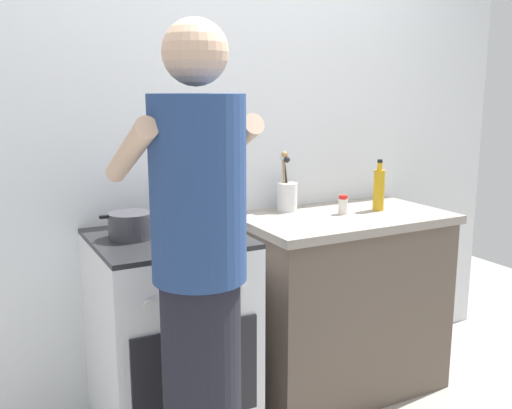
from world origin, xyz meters
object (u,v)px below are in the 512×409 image
at_px(mixing_bowl, 199,223).
at_px(oil_bottle, 379,189).
at_px(pot, 131,225).
at_px(stove_range, 170,338).
at_px(spice_bottle, 343,205).
at_px(utensil_crock, 287,194).
at_px(person, 200,290).

height_order(mixing_bowl, oil_bottle, oil_bottle).
xyz_separation_m(pot, mixing_bowl, (0.28, -0.05, -0.01)).
bearing_deg(mixing_bowl, stove_range, 175.52).
height_order(pot, mixing_bowl, pot).
bearing_deg(spice_bottle, mixing_bowl, -178.56).
xyz_separation_m(pot, spice_bottle, (1.03, -0.03, -0.01)).
distance_m(spice_bottle, oil_bottle, 0.22).
distance_m(stove_range, utensil_crock, 0.90).
bearing_deg(pot, oil_bottle, -1.59).
xyz_separation_m(utensil_crock, person, (-0.78, -0.76, -0.13)).
relative_size(oil_bottle, person, 0.15).
bearing_deg(spice_bottle, pot, 178.53).
height_order(stove_range, utensil_crock, utensil_crock).
relative_size(utensil_crock, spice_bottle, 3.21).
bearing_deg(utensil_crock, stove_range, -163.82).
bearing_deg(oil_bottle, pot, 178.41).
xyz_separation_m(stove_range, pot, (-0.14, 0.03, 0.50)).
relative_size(mixing_bowl, spice_bottle, 2.93).
distance_m(stove_range, pot, 0.52).
height_order(pot, utensil_crock, utensil_crock).
bearing_deg(person, utensil_crock, 44.35).
distance_m(mixing_bowl, utensil_crock, 0.59).
height_order(spice_bottle, person, person).
relative_size(stove_range, spice_bottle, 9.72).
height_order(oil_bottle, person, person).
bearing_deg(person, mixing_bowl, 67.65).
height_order(stove_range, pot, pot).
bearing_deg(mixing_bowl, spice_bottle, 1.44).
xyz_separation_m(spice_bottle, oil_bottle, (0.21, -0.01, 0.06)).
height_order(pot, oil_bottle, oil_bottle).
xyz_separation_m(stove_range, utensil_crock, (0.69, 0.20, 0.54)).
bearing_deg(utensil_crock, oil_bottle, -26.13).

